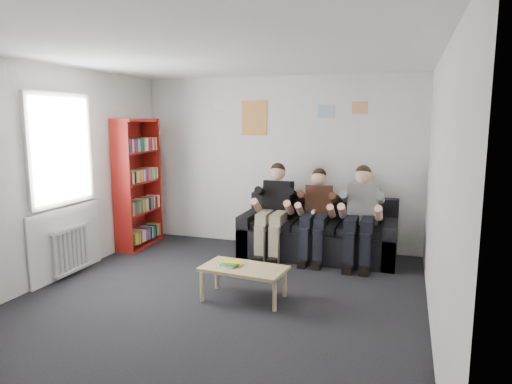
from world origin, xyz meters
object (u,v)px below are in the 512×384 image
coffee_table (244,271)px  person_right (360,216)px  sofa (318,235)px  person_left (274,211)px  bookshelf (138,184)px  person_middle (316,215)px

coffee_table → person_right: bearing=56.8°
sofa → person_left: (-0.63, -0.21, 0.37)m
person_left → person_right: size_ratio=1.00×
person_right → person_left: bearing=171.4°
bookshelf → coffee_table: bookshelf is taller
coffee_table → person_left: 1.75m
person_left → coffee_table: bearing=-84.4°
person_left → bookshelf: bearing=-174.4°
coffee_table → person_middle: 1.81m
bookshelf → coffee_table: size_ratio=2.16×
sofa → bookshelf: bookshelf is taller
person_middle → person_left: bearing=170.9°
person_middle → coffee_table: bearing=-115.3°
person_left → sofa: bearing=19.1°
person_left → person_middle: (0.63, 0.00, -0.02)m
person_middle → person_right: (0.63, -0.00, 0.02)m
bookshelf → person_right: bearing=-1.5°
bookshelf → person_left: bookshelf is taller
sofa → coffee_table: size_ratio=2.39×
sofa → person_middle: person_middle is taller
bookshelf → coffee_table: bearing=-37.8°
sofa → person_left: person_left is taller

